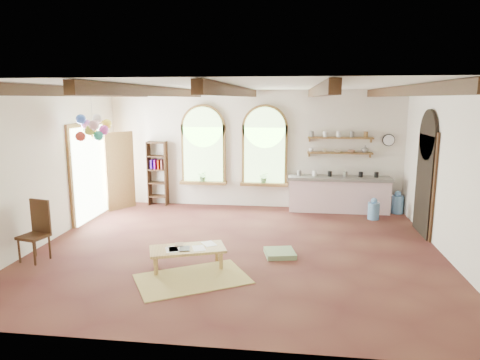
% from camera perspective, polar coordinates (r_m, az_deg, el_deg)
% --- Properties ---
extents(floor, '(8.00, 8.00, 0.00)m').
position_cam_1_polar(floor, '(8.73, -0.36, -9.09)').
color(floor, brown).
rests_on(floor, ground).
extents(ceiling_beams, '(6.20, 6.80, 0.18)m').
position_cam_1_polar(ceiling_beams, '(8.20, -0.38, 11.71)').
color(ceiling_beams, '#3D2413').
rests_on(ceiling_beams, ceiling).
extents(window_left, '(1.30, 0.28, 2.20)m').
position_cam_1_polar(window_left, '(11.90, -4.92, 4.31)').
color(window_left, brown).
rests_on(window_left, floor).
extents(window_right, '(1.30, 0.28, 2.20)m').
position_cam_1_polar(window_right, '(11.66, 3.30, 4.21)').
color(window_right, brown).
rests_on(window_right, floor).
extents(left_doorway, '(0.10, 1.90, 2.50)m').
position_cam_1_polar(left_doorway, '(11.28, -19.42, 0.91)').
color(left_doorway, brown).
rests_on(left_doorway, floor).
extents(right_doorway, '(0.10, 1.30, 2.40)m').
position_cam_1_polar(right_doorway, '(10.23, 23.34, -0.62)').
color(right_doorway, black).
rests_on(right_doorway, floor).
extents(kitchen_counter, '(2.68, 0.62, 0.94)m').
position_cam_1_polar(kitchen_counter, '(11.67, 13.01, -1.81)').
color(kitchen_counter, silver).
rests_on(kitchen_counter, floor).
extents(wall_shelf_lower, '(1.70, 0.24, 0.04)m').
position_cam_1_polar(wall_shelf_lower, '(11.67, 13.15, 3.54)').
color(wall_shelf_lower, brown).
rests_on(wall_shelf_lower, wall_back).
extents(wall_shelf_upper, '(1.70, 0.24, 0.04)m').
position_cam_1_polar(wall_shelf_upper, '(11.62, 13.23, 5.49)').
color(wall_shelf_upper, brown).
rests_on(wall_shelf_upper, wall_back).
extents(wall_clock, '(0.32, 0.04, 0.32)m').
position_cam_1_polar(wall_clock, '(11.89, 19.21, 5.05)').
color(wall_clock, black).
rests_on(wall_clock, wall_back).
extents(bookshelf, '(0.53, 0.32, 1.80)m').
position_cam_1_polar(bookshelf, '(12.24, -10.93, 0.87)').
color(bookshelf, '#3D2413').
rests_on(bookshelf, floor).
extents(coffee_table, '(1.44, 1.02, 0.37)m').
position_cam_1_polar(coffee_table, '(7.72, -7.01, -9.27)').
color(coffee_table, tan).
rests_on(coffee_table, floor).
extents(side_chair, '(0.54, 0.54, 1.13)m').
position_cam_1_polar(side_chair, '(8.88, -25.63, -7.63)').
color(side_chair, '#3D2413').
rests_on(side_chair, floor).
extents(floor_mat, '(2.11, 1.86, 0.02)m').
position_cam_1_polar(floor_mat, '(7.37, -6.35, -12.97)').
color(floor_mat, tan).
rests_on(floor_mat, floor).
extents(floor_cushion, '(0.66, 0.66, 0.10)m').
position_cam_1_polar(floor_cushion, '(8.36, 5.33, -9.69)').
color(floor_cushion, gray).
rests_on(floor_cushion, floor).
extents(water_jug_a, '(0.28, 0.28, 0.55)m').
position_cam_1_polar(water_jug_a, '(11.19, 17.39, -3.84)').
color(water_jug_a, '#5E96CB').
rests_on(water_jug_a, floor).
extents(water_jug_b, '(0.31, 0.31, 0.60)m').
position_cam_1_polar(water_jug_b, '(11.97, 20.23, -2.96)').
color(water_jug_b, '#5E96CB').
rests_on(water_jug_b, floor).
extents(balloon_cluster, '(0.68, 0.70, 1.14)m').
position_cam_1_polar(balloon_cluster, '(9.97, -19.04, 6.57)').
color(balloon_cluster, silver).
rests_on(balloon_cluster, floor).
extents(table_book, '(0.20, 0.25, 0.02)m').
position_cam_1_polar(table_book, '(7.87, -8.67, -8.52)').
color(table_book, olive).
rests_on(table_book, coffee_table).
extents(tablet, '(0.24, 0.29, 0.01)m').
position_cam_1_polar(tablet, '(7.65, -7.40, -9.06)').
color(tablet, black).
rests_on(tablet, coffee_table).
extents(potted_plant_left, '(0.27, 0.23, 0.30)m').
position_cam_1_polar(potted_plant_left, '(11.91, -4.96, 0.52)').
color(potted_plant_left, '#598C4C').
rests_on(potted_plant_left, window_left).
extents(potted_plant_right, '(0.27, 0.23, 0.30)m').
position_cam_1_polar(potted_plant_right, '(11.67, 3.22, 0.33)').
color(potted_plant_right, '#598C4C').
rests_on(potted_plant_right, window_right).
extents(shelf_cup_a, '(0.12, 0.10, 0.10)m').
position_cam_1_polar(shelf_cup_a, '(11.60, 9.47, 3.98)').
color(shelf_cup_a, white).
rests_on(shelf_cup_a, wall_shelf_lower).
extents(shelf_cup_b, '(0.10, 0.10, 0.09)m').
position_cam_1_polar(shelf_cup_b, '(11.62, 11.20, 3.92)').
color(shelf_cup_b, beige).
rests_on(shelf_cup_b, wall_shelf_lower).
extents(shelf_bowl_a, '(0.22, 0.22, 0.05)m').
position_cam_1_polar(shelf_bowl_a, '(11.65, 12.91, 3.77)').
color(shelf_bowl_a, beige).
rests_on(shelf_bowl_a, wall_shelf_lower).
extents(shelf_bowl_b, '(0.20, 0.20, 0.06)m').
position_cam_1_polar(shelf_bowl_b, '(11.69, 14.62, 3.74)').
color(shelf_bowl_b, '#8C664C').
rests_on(shelf_bowl_b, wall_shelf_lower).
extents(shelf_vase, '(0.18, 0.18, 0.19)m').
position_cam_1_polar(shelf_vase, '(11.74, 16.34, 4.00)').
color(shelf_vase, slate).
rests_on(shelf_vase, wall_shelf_lower).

